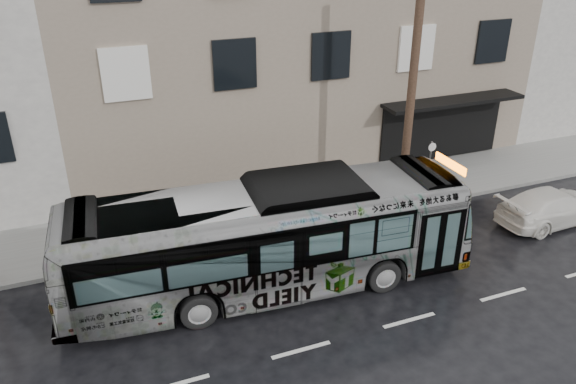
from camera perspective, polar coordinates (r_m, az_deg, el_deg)
name	(u,v)px	position (r m, az deg, el deg)	size (l,w,h in m)	color
ground	(268,295)	(16.63, -2.04, -10.42)	(120.00, 120.00, 0.00)	black
sidewalk	(223,218)	(20.57, -6.66, -2.63)	(90.00, 3.60, 0.15)	gray
building_taupe	(275,23)	(27.39, -1.30, 16.79)	(20.00, 12.00, 11.00)	gray
utility_pole_front	(412,88)	(20.00, 12.48, 10.26)	(0.30, 0.30, 9.00)	#4E3627
sign_post	(429,171)	(21.69, 14.09, 2.04)	(0.06, 0.06, 2.40)	slate
bus	(269,238)	(16.09, -1.99, -4.72)	(2.77, 11.85, 3.30)	#B2B2B2
white_sedan	(552,206)	(22.16, 25.28, -1.32)	(1.77, 4.34, 1.26)	white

